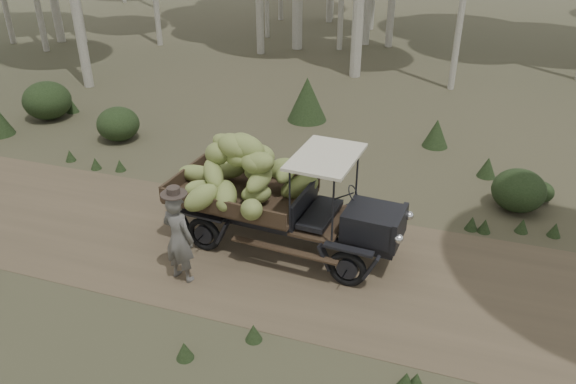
{
  "coord_description": "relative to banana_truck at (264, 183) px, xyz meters",
  "views": [
    {
      "loc": [
        3.9,
        -8.27,
        6.14
      ],
      "look_at": [
        0.94,
        0.45,
        1.2
      ],
      "focal_mm": 35.0,
      "sensor_mm": 36.0,
      "label": 1
    }
  ],
  "objects": [
    {
      "name": "farmer",
      "position": [
        -0.99,
        -1.58,
        -0.46
      ],
      "size": [
        0.69,
        0.54,
        1.84
      ],
      "rotation": [
        0.0,
        0.0,
        2.93
      ],
      "color": "#54524D",
      "rests_on": "ground"
    },
    {
      "name": "ground",
      "position": [
        -0.47,
        -0.44,
        -1.33
      ],
      "size": [
        120.0,
        120.0,
        0.0
      ],
      "primitive_type": "plane",
      "color": "#473D2B",
      "rests_on": "ground"
    },
    {
      "name": "banana_truck",
      "position": [
        0.0,
        0.0,
        0.0
      ],
      "size": [
        4.77,
        2.3,
        2.35
      ],
      "rotation": [
        0.0,
        0.0,
        -0.07
      ],
      "color": "black",
      "rests_on": "ground"
    },
    {
      "name": "undergrowth",
      "position": [
        -3.63,
        -1.45,
        -0.82
      ],
      "size": [
        21.24,
        16.68,
        1.32
      ],
      "color": "#233319",
      "rests_on": "ground"
    },
    {
      "name": "dirt_track",
      "position": [
        -0.47,
        -0.44,
        -1.32
      ],
      "size": [
        70.0,
        4.0,
        0.01
      ],
      "primitive_type": "cube",
      "color": "brown",
      "rests_on": "ground"
    }
  ]
}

